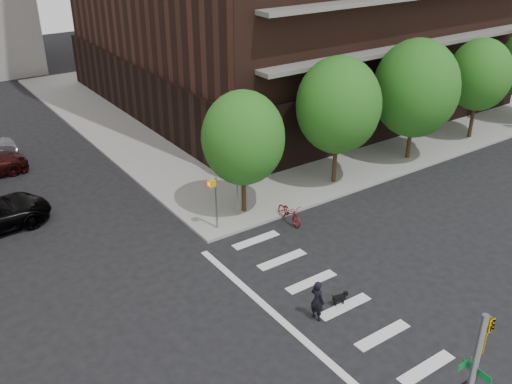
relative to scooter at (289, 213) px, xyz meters
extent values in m
plane|color=black|center=(-5.33, -6.50, -0.50)|extent=(120.00, 120.00, 0.00)
cube|color=gray|center=(15.17, 17.00, -0.43)|extent=(39.00, 33.00, 0.15)
cube|color=silver|center=(-2.33, -10.50, -0.50)|extent=(2.40, 0.50, 0.01)
cube|color=silver|center=(-2.33, -8.50, -0.50)|extent=(2.40, 0.50, 0.01)
cube|color=silver|center=(-2.33, -6.50, -0.50)|extent=(2.40, 0.50, 0.01)
cube|color=silver|center=(-2.33, -4.50, -0.50)|extent=(2.40, 0.50, 0.01)
cube|color=silver|center=(-2.33, -2.50, -0.50)|extent=(2.40, 0.50, 0.01)
cube|color=silver|center=(-2.33, -0.50, -0.50)|extent=(2.40, 0.50, 0.01)
cube|color=silver|center=(-4.83, -6.50, -0.50)|extent=(0.30, 13.00, 0.01)
cube|color=black|center=(12.67, 17.50, 1.65)|extent=(25.50, 25.50, 4.00)
cube|color=maroon|center=(25.87, 8.00, 2.45)|extent=(1.40, 5.00, 0.20)
cylinder|color=#301E11|center=(-1.33, 2.00, 0.80)|extent=(0.24, 0.24, 2.30)
sphere|color=#235B19|center=(-1.33, 2.00, 3.55)|extent=(4.00, 4.00, 4.00)
cylinder|color=#301E11|center=(4.67, 2.00, 0.95)|extent=(0.24, 0.24, 2.60)
sphere|color=#235B19|center=(4.67, 2.00, 4.05)|extent=(4.50, 4.50, 4.50)
cylinder|color=#301E11|center=(10.67, 2.00, 0.80)|extent=(0.24, 0.24, 2.30)
sphere|color=#235B19|center=(10.67, 2.00, 3.95)|extent=(5.00, 5.00, 5.00)
cylinder|color=#301E11|center=(16.67, 2.00, 0.95)|extent=(0.24, 0.24, 2.60)
sphere|color=#235B19|center=(16.67, 2.00, 3.85)|extent=(4.00, 4.00, 4.00)
imported|color=gold|center=(-5.58, -14.00, 4.95)|extent=(0.16, 0.20, 1.00)
cube|color=#0A5926|center=(-5.83, -13.85, 4.25)|extent=(0.75, 0.02, 0.18)
cube|color=#0A5926|center=(-5.68, -14.00, 4.00)|extent=(0.02, 0.75, 0.18)
cylinder|color=slate|center=(-3.33, 1.30, 0.95)|extent=(0.10, 0.10, 2.60)
cube|color=gold|center=(-3.53, 1.30, 2.05)|extent=(0.32, 0.25, 0.32)
cylinder|color=slate|center=(-1.83, 1.80, 0.75)|extent=(0.08, 0.08, 2.20)
cube|color=gold|center=(-1.83, 1.65, 1.65)|extent=(0.64, 0.02, 0.64)
imported|color=maroon|center=(0.00, 0.00, 0.00)|extent=(0.79, 1.95, 1.00)
imported|color=black|center=(-3.67, -6.39, 0.33)|extent=(0.65, 0.48, 1.66)
cube|color=black|center=(-2.41, -6.26, -0.18)|extent=(0.53, 0.27, 0.20)
cube|color=black|center=(-2.15, -6.32, -0.06)|extent=(0.17, 0.15, 0.15)
cylinder|color=black|center=(-2.26, -6.21, -0.39)|extent=(0.05, 0.05, 0.22)
cylinder|color=black|center=(-2.57, -6.31, -0.39)|extent=(0.05, 0.05, 0.22)
camera|label=1|loc=(-15.24, -19.07, 13.31)|focal=40.00mm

